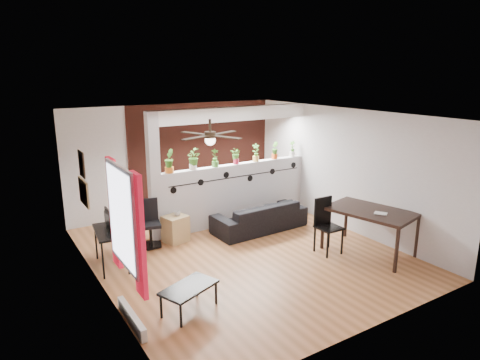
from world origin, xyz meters
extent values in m
cube|color=brown|center=(0.00, 0.00, -0.05)|extent=(6.30, 7.10, 0.10)
cube|color=#B7B7BA|center=(0.00, 3.02, 1.30)|extent=(6.30, 0.04, 2.90)
cube|color=#B7B7BA|center=(0.00, -3.02, 1.30)|extent=(6.30, 0.04, 2.90)
cube|color=#B7B7BA|center=(-2.62, 0.00, 1.30)|extent=(0.04, 7.10, 2.90)
cube|color=#B7B7BA|center=(2.62, 0.00, 1.30)|extent=(0.04, 7.10, 2.90)
cube|color=white|center=(0.00, 0.00, 2.65)|extent=(6.30, 7.10, 0.10)
cube|color=#BCBCC1|center=(0.80, 1.50, 0.68)|extent=(3.60, 0.18, 1.35)
cube|color=white|center=(0.80, 1.50, 2.45)|extent=(3.60, 0.18, 0.30)
cube|color=#BCBCC1|center=(-1.11, 1.50, 1.30)|extent=(0.22, 0.20, 2.60)
cube|color=#A54130|center=(0.80, 2.97, 1.30)|extent=(3.90, 0.05, 2.60)
cube|color=black|center=(0.80, 1.40, 1.08)|extent=(3.31, 0.01, 0.02)
cylinder|color=black|center=(-0.75, 1.40, 1.00)|extent=(0.14, 0.01, 0.14)
cylinder|color=black|center=(-0.13, 1.40, 1.08)|extent=(0.14, 0.01, 0.14)
cylinder|color=black|center=(0.49, 1.40, 1.16)|extent=(0.14, 0.01, 0.14)
cylinder|color=black|center=(1.11, 1.40, 1.00)|extent=(0.14, 0.01, 0.14)
cylinder|color=black|center=(1.73, 1.40, 1.08)|extent=(0.14, 0.01, 0.14)
cylinder|color=black|center=(2.35, 1.40, 1.16)|extent=(0.14, 0.01, 0.14)
cube|color=white|center=(-2.58, -1.20, 1.55)|extent=(0.02, 0.95, 1.25)
cube|color=white|center=(-2.57, -1.20, 1.55)|extent=(0.04, 1.05, 1.35)
cube|color=red|center=(-2.53, -1.70, 1.45)|extent=(0.06, 0.30, 1.55)
cube|color=red|center=(-2.53, -0.70, 1.45)|extent=(0.06, 0.30, 1.55)
cube|color=silver|center=(-2.54, -1.20, 0.09)|extent=(0.08, 1.00, 0.18)
cube|color=olive|center=(-2.58, 0.95, 1.35)|extent=(0.03, 0.60, 0.45)
cube|color=#8C7259|center=(-2.58, 0.90, 1.85)|extent=(0.03, 0.30, 0.40)
cube|color=black|center=(-2.58, 0.90, 1.85)|extent=(0.02, 0.34, 0.44)
cylinder|color=black|center=(-0.80, -0.30, 2.50)|extent=(0.04, 0.04, 0.20)
cylinder|color=black|center=(-0.80, -0.30, 2.35)|extent=(0.18, 0.18, 0.10)
sphere|color=white|center=(-0.80, -0.30, 2.26)|extent=(0.17, 0.17, 0.17)
cube|color=black|center=(-0.48, -0.18, 2.34)|extent=(0.55, 0.29, 0.01)
cube|color=black|center=(-0.92, 0.02, 2.34)|extent=(0.29, 0.55, 0.01)
cube|color=black|center=(-1.12, -0.42, 2.34)|extent=(0.55, 0.29, 0.01)
cube|color=black|center=(-0.68, -0.62, 2.34)|extent=(0.29, 0.55, 0.01)
cylinder|color=#CB6417|center=(-0.78, 1.50, 1.41)|extent=(0.18, 0.18, 0.12)
imported|color=#275D1A|center=(-0.78, 1.50, 1.64)|extent=(0.30, 0.32, 0.38)
cylinder|color=white|center=(-0.25, 1.50, 1.41)|extent=(0.16, 0.16, 0.12)
imported|color=#275D1A|center=(-0.25, 1.50, 1.62)|extent=(0.18, 0.23, 0.34)
cylinder|color=#42822F|center=(0.27, 1.50, 1.41)|extent=(0.14, 0.14, 0.12)
imported|color=#275D1A|center=(0.27, 1.50, 1.60)|extent=(0.26, 0.25, 0.30)
cylinder|color=#B11C37|center=(0.80, 1.50, 1.41)|extent=(0.12, 0.12, 0.12)
imported|color=#275D1A|center=(0.80, 1.50, 1.58)|extent=(0.20, 0.22, 0.26)
cylinder|color=gold|center=(1.33, 1.50, 1.41)|extent=(0.14, 0.14, 0.12)
imported|color=#275D1A|center=(1.33, 1.50, 1.60)|extent=(0.25, 0.23, 0.30)
cylinder|color=#DE521A|center=(1.85, 1.50, 1.41)|extent=(0.14, 0.14, 0.12)
imported|color=#275D1A|center=(1.85, 1.50, 1.60)|extent=(0.23, 0.25, 0.30)
cylinder|color=white|center=(2.38, 1.50, 1.41)|extent=(0.13, 0.13, 0.12)
imported|color=#275D1A|center=(2.38, 1.50, 1.59)|extent=(0.19, 0.22, 0.28)
imported|color=black|center=(0.97, 0.82, 0.29)|extent=(1.99, 0.83, 0.58)
cube|color=tan|center=(-0.84, 1.16, 0.27)|extent=(0.52, 0.48, 0.54)
imported|color=gray|center=(-0.79, 1.16, 0.59)|extent=(0.16, 0.16, 0.10)
cube|color=black|center=(-2.25, 0.71, 0.66)|extent=(0.60, 0.99, 0.04)
cylinder|color=black|center=(-2.50, 0.31, 0.32)|extent=(0.03, 0.03, 0.64)
cylinder|color=black|center=(-2.10, 0.26, 0.32)|extent=(0.03, 0.03, 0.64)
cylinder|color=black|center=(-2.40, 1.16, 0.32)|extent=(0.03, 0.03, 0.64)
cylinder|color=black|center=(-2.00, 1.11, 0.32)|extent=(0.03, 0.03, 0.64)
imported|color=black|center=(-2.25, 0.86, 0.76)|extent=(0.30, 0.06, 0.17)
cylinder|color=black|center=(-1.37, 1.16, 0.04)|extent=(0.48, 0.48, 0.04)
cylinder|color=black|center=(-1.37, 1.16, 0.24)|extent=(0.06, 0.06, 0.40)
cube|color=black|center=(-1.37, 1.16, 0.46)|extent=(0.47, 0.47, 0.06)
cube|color=black|center=(-1.33, 1.33, 0.72)|extent=(0.37, 0.14, 0.44)
cube|color=black|center=(2.01, -1.28, 0.82)|extent=(1.29, 1.73, 0.06)
cylinder|color=black|center=(1.77, -2.09, 0.40)|extent=(0.07, 0.07, 0.79)
cylinder|color=black|center=(2.61, -1.89, 0.40)|extent=(0.07, 0.07, 0.79)
cylinder|color=black|center=(1.42, -0.66, 0.40)|extent=(0.07, 0.07, 0.79)
cylinder|color=black|center=(2.26, -0.46, 0.40)|extent=(0.07, 0.07, 0.79)
imported|color=gray|center=(1.91, -1.58, 0.86)|extent=(0.26, 0.27, 0.02)
cube|color=black|center=(1.37, -0.88, 0.50)|extent=(0.44, 0.44, 0.03)
cube|color=black|center=(1.37, -0.69, 0.78)|extent=(0.40, 0.04, 0.54)
cube|color=black|center=(1.18, -1.06, 0.25)|extent=(0.03, 0.03, 0.50)
cube|color=black|center=(1.54, -1.07, 0.25)|extent=(0.03, 0.03, 0.50)
cube|color=black|center=(1.19, -0.70, 0.52)|extent=(0.03, 0.03, 1.03)
cube|color=black|center=(1.55, -0.71, 0.52)|extent=(0.03, 0.03, 1.03)
cube|color=black|center=(-1.73, -1.32, 0.37)|extent=(0.93, 0.73, 0.04)
cylinder|color=black|center=(-2.00, -1.63, 0.17)|extent=(0.04, 0.04, 0.35)
cylinder|color=black|center=(-1.31, -1.35, 0.17)|extent=(0.04, 0.04, 0.35)
cylinder|color=black|center=(-2.14, -1.28, 0.17)|extent=(0.04, 0.04, 0.35)
cylinder|color=black|center=(-1.45, -1.00, 0.17)|extent=(0.04, 0.04, 0.35)
camera|label=1|loc=(-4.04, -6.35, 3.36)|focal=32.00mm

